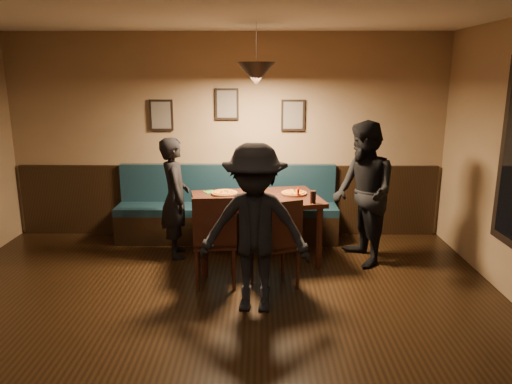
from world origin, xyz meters
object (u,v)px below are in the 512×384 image
Objects in this scene: chair_near_right at (274,242)px; soda_glass at (313,197)px; chair_near_left at (215,239)px; diner_front at (255,229)px; diner_left at (175,198)px; booth_bench at (227,205)px; dining_table at (256,229)px; diner_right at (363,194)px; tabasco_bottle at (298,192)px.

chair_near_right reaches higher than soda_glass.
diner_front is at bearing -58.75° from chair_near_left.
diner_left is at bearing 121.13° from chair_near_right.
booth_bench is at bearing 89.91° from chair_near_right.
booth_bench is 1.61m from chair_near_right.
dining_table is 0.87× the size of diner_right.
diner_left reaches higher than dining_table.
diner_left is (-0.57, 0.85, 0.24)m from chair_near_left.
diner_right is at bearing -110.76° from diner_left.
diner_left reaches higher than tabasco_bottle.
dining_table is 1.51× the size of chair_near_right.
diner_left is 1.76m from diner_front.
diner_front is (0.41, -2.03, 0.32)m from booth_bench.
tabasco_bottle is at bearing -11.86° from dining_table.
diner_left reaches higher than chair_near_right.
dining_table is 1.47× the size of chair_near_left.
diner_right is at bearing -14.57° from dining_table.
booth_bench is at bearing 135.71° from soda_glass.
soda_glass is at bearing -35.28° from dining_table.
soda_glass is (1.06, -1.03, 0.38)m from booth_bench.
chair_near_left is 1.22m from tabasco_bottle.
diner_front is (-1.27, -1.22, -0.05)m from diner_right.
soda_glass is at bearing -62.33° from tabasco_bottle.
tabasco_bottle is at bearing 31.12° from chair_near_left.
booth_bench reaches higher than soda_glass.
booth_bench is 2.10m from diner_front.
chair_near_right is at bearing -67.73° from booth_bench.
chair_near_left is at bearing -133.56° from dining_table.
soda_glass is (-0.62, -0.22, 0.02)m from diner_right.
tabasco_bottle is at bearing -39.47° from booth_bench.
dining_table is at bearing 95.78° from diner_front.
chair_near_left is 1.03× the size of chair_near_right.
tabasco_bottle is at bearing 74.41° from diner_front.
diner_left is (-0.60, -0.59, 0.25)m from booth_bench.
chair_near_right is at bearing -112.08° from tabasco_bottle.
diner_front is (-0.20, -0.54, 0.32)m from chair_near_right.
chair_near_right is at bearing 75.23° from diner_front.
booth_bench is 1.53m from soda_glass.
diner_right reaches higher than soda_glass.
chair_near_right is (0.20, -0.74, 0.09)m from dining_table.
diner_right is at bearing 19.36° from soda_glass.
soda_glass is (0.65, 1.00, 0.06)m from diner_front.
tabasco_bottle is at bearing -111.10° from diner_left.
dining_table is 1.35m from diner_front.
dining_table is at bearing -104.45° from diner_right.
chair_near_left is 1.85m from diner_right.
diner_left is at bearing 130.92° from diner_front.
dining_table is at bearing -61.27° from booth_bench.
diner_left is 1.72m from soda_glass.
diner_front reaches higher than chair_near_left.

